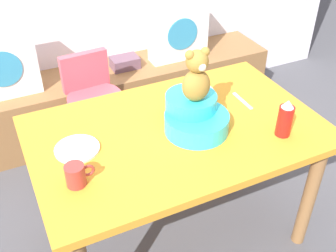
{
  "coord_description": "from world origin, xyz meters",
  "views": [
    {
      "loc": [
        -0.71,
        -1.39,
        1.89
      ],
      "look_at": [
        0.0,
        0.1,
        0.69
      ],
      "focal_mm": 43.8,
      "sensor_mm": 36.0,
      "label": 1
    }
  ],
  "objects_px": {
    "teddy_bear": "(197,77)",
    "ketchup_bottle": "(285,119)",
    "pillow_floral_left": "(1,65)",
    "infant_seat_teal": "(195,116)",
    "pillow_floral_right": "(178,31)",
    "coffee_mug": "(76,175)",
    "book_stack": "(125,63)",
    "dining_table": "(177,145)",
    "dinner_plate_far": "(77,149)",
    "dinner_plate_near": "(196,93)",
    "highchair": "(95,100)"
  },
  "relations": [
    {
      "from": "dinner_plate_near",
      "to": "dinner_plate_far",
      "type": "distance_m",
      "value": 0.73
    },
    {
      "from": "dining_table",
      "to": "infant_seat_teal",
      "type": "bearing_deg",
      "value": -23.35
    },
    {
      "from": "highchair",
      "to": "infant_seat_teal",
      "type": "distance_m",
      "value": 0.88
    },
    {
      "from": "book_stack",
      "to": "highchair",
      "type": "height_order",
      "value": "highchair"
    },
    {
      "from": "highchair",
      "to": "dinner_plate_near",
      "type": "distance_m",
      "value": 0.71
    },
    {
      "from": "highchair",
      "to": "ketchup_bottle",
      "type": "distance_m",
      "value": 1.22
    },
    {
      "from": "teddy_bear",
      "to": "coffee_mug",
      "type": "relative_size",
      "value": 2.08
    },
    {
      "from": "coffee_mug",
      "to": "book_stack",
      "type": "bearing_deg",
      "value": 62.83
    },
    {
      "from": "book_stack",
      "to": "infant_seat_teal",
      "type": "height_order",
      "value": "infant_seat_teal"
    },
    {
      "from": "dining_table",
      "to": "dinner_plate_far",
      "type": "xyz_separation_m",
      "value": [
        -0.47,
        0.05,
        0.11
      ]
    },
    {
      "from": "dinner_plate_near",
      "to": "ketchup_bottle",
      "type": "bearing_deg",
      "value": -69.13
    },
    {
      "from": "pillow_floral_left",
      "to": "highchair",
      "type": "distance_m",
      "value": 0.65
    },
    {
      "from": "coffee_mug",
      "to": "dinner_plate_far",
      "type": "distance_m",
      "value": 0.22
    },
    {
      "from": "highchair",
      "to": "pillow_floral_right",
      "type": "bearing_deg",
      "value": 27.78
    },
    {
      "from": "highchair",
      "to": "teddy_bear",
      "type": "distance_m",
      "value": 0.97
    },
    {
      "from": "dinner_plate_far",
      "to": "pillow_floral_left",
      "type": "bearing_deg",
      "value": 99.93
    },
    {
      "from": "pillow_floral_left",
      "to": "teddy_bear",
      "type": "height_order",
      "value": "teddy_bear"
    },
    {
      "from": "pillow_floral_left",
      "to": "pillow_floral_right",
      "type": "xyz_separation_m",
      "value": [
        1.26,
        0.0,
        0.0
      ]
    },
    {
      "from": "pillow_floral_left",
      "to": "dinner_plate_near",
      "type": "height_order",
      "value": "pillow_floral_left"
    },
    {
      "from": "pillow_floral_right",
      "to": "dining_table",
      "type": "height_order",
      "value": "pillow_floral_right"
    },
    {
      "from": "pillow_floral_left",
      "to": "infant_seat_teal",
      "type": "bearing_deg",
      "value": -58.32
    },
    {
      "from": "teddy_bear",
      "to": "coffee_mug",
      "type": "height_order",
      "value": "teddy_bear"
    },
    {
      "from": "pillow_floral_right",
      "to": "teddy_bear",
      "type": "xyz_separation_m",
      "value": [
        -0.52,
        -1.2,
        0.34
      ]
    },
    {
      "from": "teddy_bear",
      "to": "dinner_plate_near",
      "type": "bearing_deg",
      "value": 59.53
    },
    {
      "from": "highchair",
      "to": "dinner_plate_far",
      "type": "xyz_separation_m",
      "value": [
        -0.27,
        -0.7,
        0.22
      ]
    },
    {
      "from": "pillow_floral_left",
      "to": "ketchup_bottle",
      "type": "bearing_deg",
      "value": -52.49
    },
    {
      "from": "book_stack",
      "to": "pillow_floral_right",
      "type": "bearing_deg",
      "value": -2.82
    },
    {
      "from": "dining_table",
      "to": "teddy_bear",
      "type": "relative_size",
      "value": 5.52
    },
    {
      "from": "pillow_floral_left",
      "to": "coffee_mug",
      "type": "distance_m",
      "value": 1.34
    },
    {
      "from": "pillow_floral_left",
      "to": "dinner_plate_near",
      "type": "bearing_deg",
      "value": -45.83
    },
    {
      "from": "ketchup_bottle",
      "to": "infant_seat_teal",
      "type": "bearing_deg",
      "value": 147.98
    },
    {
      "from": "pillow_floral_right",
      "to": "dinner_plate_near",
      "type": "relative_size",
      "value": 2.2
    },
    {
      "from": "infant_seat_teal",
      "to": "highchair",
      "type": "bearing_deg",
      "value": 109.04
    },
    {
      "from": "teddy_bear",
      "to": "dinner_plate_near",
      "type": "xyz_separation_m",
      "value": [
        0.16,
        0.27,
        -0.27
      ]
    },
    {
      "from": "pillow_floral_left",
      "to": "dinner_plate_near",
      "type": "relative_size",
      "value": 2.2
    },
    {
      "from": "highchair",
      "to": "teddy_bear",
      "type": "relative_size",
      "value": 3.16
    },
    {
      "from": "dining_table",
      "to": "infant_seat_teal",
      "type": "distance_m",
      "value": 0.19
    },
    {
      "from": "dinner_plate_far",
      "to": "infant_seat_teal",
      "type": "bearing_deg",
      "value": -8.39
    },
    {
      "from": "dining_table",
      "to": "ketchup_bottle",
      "type": "height_order",
      "value": "ketchup_bottle"
    },
    {
      "from": "infant_seat_teal",
      "to": "ketchup_bottle",
      "type": "relative_size",
      "value": 1.78
    },
    {
      "from": "ketchup_bottle",
      "to": "dinner_plate_far",
      "type": "relative_size",
      "value": 0.92
    },
    {
      "from": "dining_table",
      "to": "dinner_plate_far",
      "type": "distance_m",
      "value": 0.48
    },
    {
      "from": "dining_table",
      "to": "coffee_mug",
      "type": "relative_size",
      "value": 11.51
    },
    {
      "from": "coffee_mug",
      "to": "dinner_plate_near",
      "type": "bearing_deg",
      "value": 27.9
    },
    {
      "from": "coffee_mug",
      "to": "dinner_plate_far",
      "type": "xyz_separation_m",
      "value": [
        0.06,
        0.21,
        -0.04
      ]
    },
    {
      "from": "pillow_floral_left",
      "to": "pillow_floral_right",
      "type": "distance_m",
      "value": 1.26
    },
    {
      "from": "teddy_bear",
      "to": "dinner_plate_far",
      "type": "bearing_deg",
      "value": 171.56
    },
    {
      "from": "highchair",
      "to": "infant_seat_teal",
      "type": "relative_size",
      "value": 2.39
    },
    {
      "from": "teddy_bear",
      "to": "ketchup_bottle",
      "type": "xyz_separation_m",
      "value": [
        0.35,
        -0.22,
        -0.19
      ]
    },
    {
      "from": "coffee_mug",
      "to": "dinner_plate_far",
      "type": "relative_size",
      "value": 0.6
    }
  ]
}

